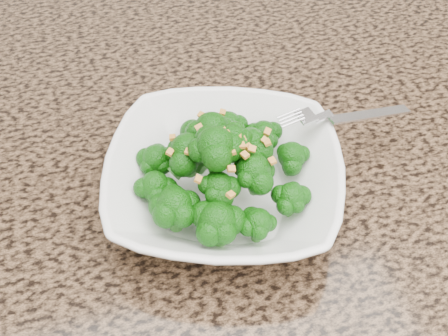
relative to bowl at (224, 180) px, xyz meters
name	(u,v)px	position (x,y,z in m)	size (l,w,h in m)	color
granite_counter	(317,174)	(0.12, 0.02, -0.05)	(1.64, 1.04, 0.03)	brown
bowl	(224,180)	(0.00, 0.00, 0.00)	(0.25, 0.25, 0.06)	white
broccoli_pile	(224,137)	(0.00, 0.00, 0.06)	(0.22, 0.22, 0.07)	#11580A
garlic_topping	(224,108)	(0.00, 0.00, 0.10)	(0.13, 0.13, 0.01)	gold
fork	(326,116)	(0.12, 0.03, 0.04)	(0.18, 0.03, 0.01)	silver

